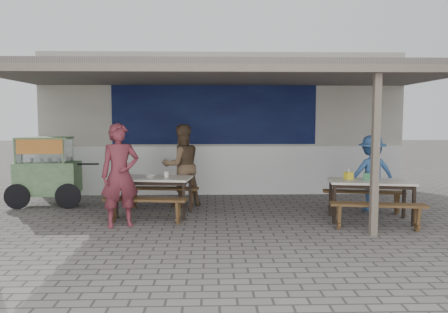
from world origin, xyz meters
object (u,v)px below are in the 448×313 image
table_left (154,181)px  condiment_bowl (151,176)px  patron_wall_side (182,166)px  bench_right_wall (363,196)px  patron_street_side (120,175)px  bench_left_street (145,204)px  table_right (371,185)px  donation_box (369,176)px  bench_right_street (378,210)px  patron_right_table (372,173)px  condiment_jar (166,174)px  tissue_box (348,176)px  bench_left_wall (162,193)px  vendor_cart (47,169)px

table_left → condiment_bowl: 0.12m
patron_wall_side → bench_right_wall: bearing=143.7°
bench_right_wall → patron_street_side: patron_street_side is taller
patron_street_side → bench_left_street: bearing=11.0°
table_right → patron_street_side: size_ratio=0.88×
table_right → donation_box: 0.16m
bench_right_wall → patron_wall_side: patron_wall_side is taller
bench_left_street → patron_street_side: bearing=-141.2°
patron_street_side → condiment_bowl: bearing=43.6°
bench_right_street → donation_box: size_ratio=8.41×
bench_left_street → patron_wall_side: (0.55, 1.51, 0.54)m
patron_right_table → condiment_bowl: (-4.44, -0.37, 0.00)m
table_left → condiment_bowl: (-0.06, -0.02, 0.10)m
bench_right_wall → condiment_jar: bearing=-169.5°
bench_right_street → patron_street_side: 4.45m
bench_right_wall → tissue_box: 0.82m
bench_left_wall → bench_right_wall: size_ratio=0.96×
table_left → condiment_jar: condiment_jar is taller
patron_street_side → bench_left_wall: bearing=49.2°
table_left → bench_right_street: table_left is taller
condiment_jar → bench_left_wall: bearing=104.0°
condiment_jar → patron_street_side: bearing=-128.5°
patron_wall_side → bench_left_street: bearing=45.7°
vendor_cart → condiment_bowl: (2.37, -1.04, -0.03)m
bench_right_wall → condiment_jar: size_ratio=15.57×
bench_left_wall → condiment_jar: bearing=-68.4°
bench_right_street → condiment_bowl: condiment_bowl is taller
bench_left_street → donation_box: size_ratio=8.03×
tissue_box → patron_right_table: bearing=45.8°
bench_left_wall → table_right: 4.13m
patron_wall_side → tissue_box: 3.45m
vendor_cart → tissue_box: (6.11, -1.39, 0.01)m
table_left → tissue_box: tissue_box is taller
vendor_cart → bench_left_wall: bearing=-10.3°
bench_left_street → bench_right_street: 4.05m
table_left → bench_left_street: table_left is taller
patron_street_side → donation_box: bearing=-15.4°
bench_right_street → patron_wall_side: size_ratio=0.91×
bench_left_wall → bench_right_street: (3.84, -1.85, 0.00)m
condiment_jar → bench_right_street: bearing=-18.7°
vendor_cart → patron_street_side: patron_street_side is taller
patron_right_table → condiment_bowl: patron_right_table is taller
patron_wall_side → patron_right_table: (3.91, -0.54, -0.11)m
table_left → tissue_box: (3.68, -0.37, 0.14)m
bench_left_wall → patron_street_side: (-0.56, -1.49, 0.56)m
patron_street_side → tissue_box: size_ratio=13.63×
bench_right_street → condiment_jar: bearing=170.7°
condiment_jar → condiment_bowl: 0.30m
vendor_cart → condiment_jar: 2.84m
tissue_box → donation_box: size_ratio=0.70×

